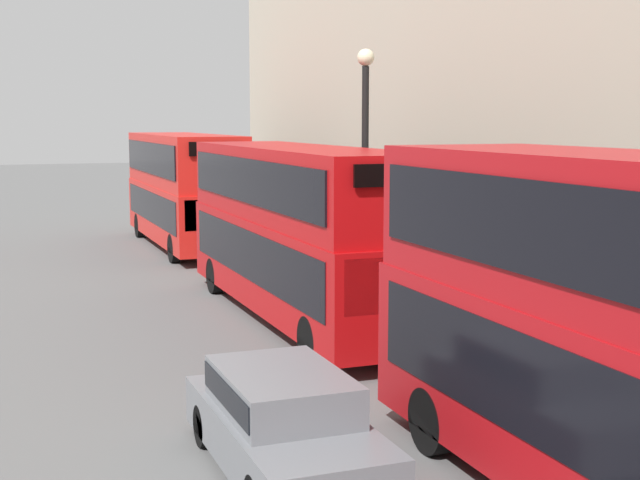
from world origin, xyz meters
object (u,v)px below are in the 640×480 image
bus_third_in_queue (184,185)px  pedestrian (270,229)px  car_hatchback (283,420)px  bus_second_in_queue (299,225)px

bus_third_in_queue → pedestrian: size_ratio=6.20×
bus_third_in_queue → pedestrian: (2.94, -1.65, -1.62)m
car_hatchback → pedestrian: pedestrian is taller
pedestrian → bus_third_in_queue: bearing=150.7°
car_hatchback → bus_second_in_queue: bearing=69.3°
bus_second_in_queue → pedestrian: 12.08m
bus_second_in_queue → pedestrian: bearing=75.8°
bus_second_in_queue → bus_third_in_queue: bearing=90.0°
bus_second_in_queue → car_hatchback: bearing=-110.7°
bus_second_in_queue → car_hatchback: size_ratio=2.52×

